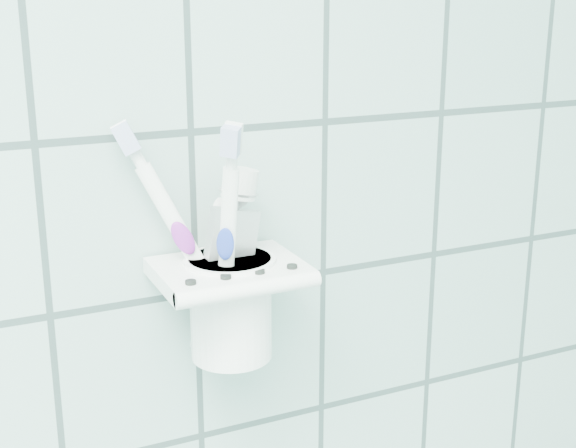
# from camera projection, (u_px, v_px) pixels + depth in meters

# --- Properties ---
(holder_bracket) EXTENTS (0.12, 0.10, 0.04)m
(holder_bracket) POSITION_uv_depth(u_px,v_px,m) (228.00, 273.00, 0.65)
(holder_bracket) COLOR white
(holder_bracket) RESTS_ON wall_back
(cup) EXTENTS (0.08, 0.08, 0.09)m
(cup) POSITION_uv_depth(u_px,v_px,m) (231.00, 303.00, 0.67)
(cup) COLOR white
(cup) RESTS_ON holder_bracket
(toothbrush_pink) EXTENTS (0.09, 0.04, 0.21)m
(toothbrush_pink) POSITION_uv_depth(u_px,v_px,m) (242.00, 224.00, 0.65)
(toothbrush_pink) COLOR white
(toothbrush_pink) RESTS_ON cup
(toothbrush_blue) EXTENTS (0.04, 0.07, 0.18)m
(toothbrush_blue) POSITION_uv_depth(u_px,v_px,m) (217.00, 241.00, 0.65)
(toothbrush_blue) COLOR white
(toothbrush_blue) RESTS_ON cup
(toothbrush_orange) EXTENTS (0.02, 0.06, 0.20)m
(toothbrush_orange) POSITION_uv_depth(u_px,v_px,m) (219.00, 232.00, 0.65)
(toothbrush_orange) COLOR white
(toothbrush_orange) RESTS_ON cup
(toothpaste_tube) EXTENTS (0.06, 0.03, 0.16)m
(toothpaste_tube) POSITION_uv_depth(u_px,v_px,m) (213.00, 247.00, 0.65)
(toothpaste_tube) COLOR silver
(toothpaste_tube) RESTS_ON cup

